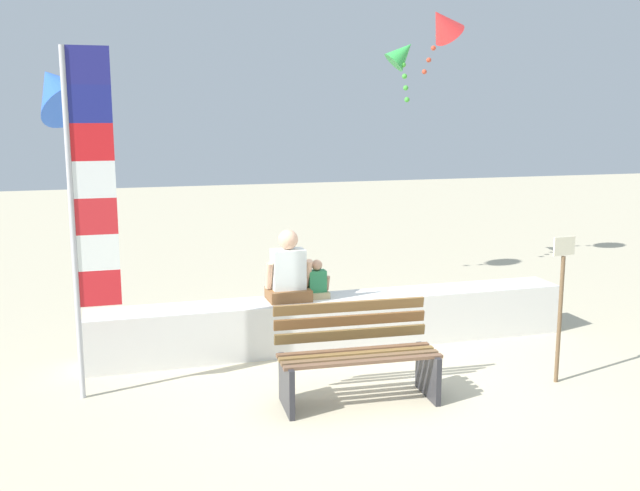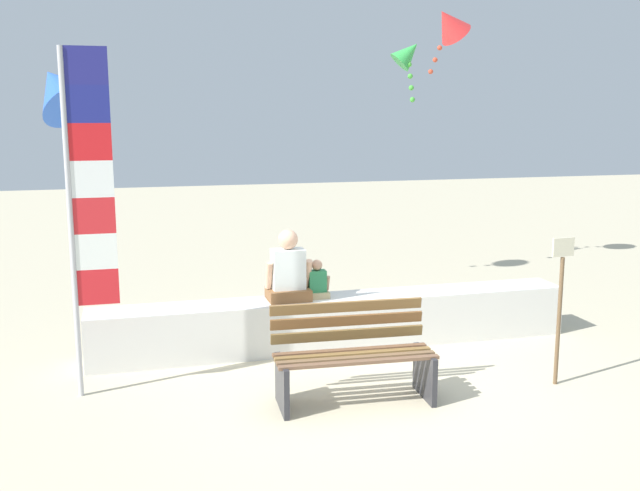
% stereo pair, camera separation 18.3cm
% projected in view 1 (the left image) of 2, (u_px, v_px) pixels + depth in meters
% --- Properties ---
extents(ground_plane, '(40.00, 40.00, 0.00)m').
position_uv_depth(ground_plane, '(376.00, 386.00, 7.08)').
color(ground_plane, beige).
extents(seawall_ledge, '(5.48, 0.54, 0.58)m').
position_uv_depth(seawall_ledge, '(336.00, 321.00, 8.25)').
color(seawall_ledge, silver).
rests_on(seawall_ledge, ground).
extents(park_bench, '(1.50, 0.68, 0.88)m').
position_uv_depth(park_bench, '(357.00, 357.00, 6.69)').
color(park_bench, brown).
rests_on(park_bench, ground).
extents(person_adult, '(0.52, 0.38, 0.79)m').
position_uv_depth(person_adult, '(288.00, 273.00, 8.01)').
color(person_adult, brown).
rests_on(person_adult, seawall_ledge).
extents(person_child, '(0.28, 0.21, 0.44)m').
position_uv_depth(person_child, '(317.00, 283.00, 8.13)').
color(person_child, tan).
rests_on(person_child, seawall_ledge).
extents(flag_banner, '(0.42, 0.05, 3.21)m').
position_uv_depth(flag_banner, '(86.00, 198.00, 6.50)').
color(flag_banner, '#B7B7BC').
rests_on(flag_banner, ground).
extents(kite_red, '(0.81, 0.77, 1.10)m').
position_uv_depth(kite_red, '(443.00, 24.00, 11.35)').
color(kite_red, red).
extents(kite_green, '(0.62, 0.67, 1.04)m').
position_uv_depth(kite_green, '(402.00, 54.00, 11.39)').
color(kite_green, green).
extents(kite_blue, '(1.03, 1.04, 1.17)m').
position_uv_depth(kite_blue, '(57.00, 89.00, 7.66)').
color(kite_blue, blue).
extents(sign_post, '(0.24, 0.04, 1.46)m').
position_uv_depth(sign_post, '(561.00, 298.00, 7.05)').
color(sign_post, brown).
rests_on(sign_post, ground).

